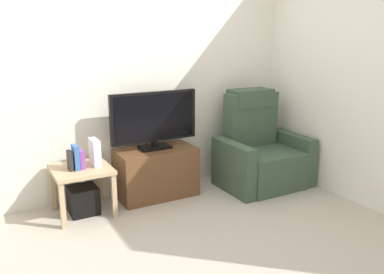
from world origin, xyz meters
The scene contains 12 objects.
ground_plane centered at (0.00, 0.00, 0.00)m, with size 6.40×6.40×0.00m, color #B2A899.
wall_back centered at (0.00, 1.13, 1.30)m, with size 6.40×0.06×2.60m, color silver.
wall_side centered at (1.88, 0.00, 1.30)m, with size 0.06×4.48×2.60m, color silver.
tv_stand centered at (0.12, 0.84, 0.26)m, with size 0.83×0.45×0.52m.
television centered at (0.12, 0.86, 0.84)m, with size 0.95×0.20×0.60m.
recliner_armchair centered at (1.32, 0.60, 0.37)m, with size 0.98×0.78×1.08m.
side_table centered at (-0.69, 0.78, 0.39)m, with size 0.54×0.54×0.47m.
subwoofer_box centered at (-0.69, 0.78, 0.13)m, with size 0.27×0.27×0.27m, color black.
book_leftmost centered at (-0.79, 0.76, 0.56)m, with size 0.04×0.11×0.18m, color #262626.
book_middle centered at (-0.73, 0.76, 0.58)m, with size 0.05×0.14×0.23m, color #3366B2.
book_rightmost centered at (-0.68, 0.76, 0.55)m, with size 0.04×0.11×0.18m, color purple.
game_console centered at (-0.54, 0.79, 0.60)m, with size 0.07×0.20×0.26m, color white.
Camera 1 is at (-1.51, -2.92, 1.71)m, focal length 37.68 mm.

